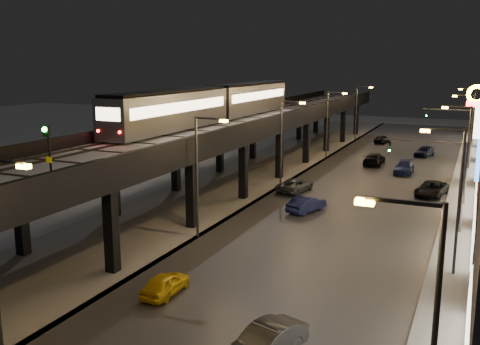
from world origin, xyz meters
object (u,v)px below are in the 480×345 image
(car_mid_dark, at_px, (374,159))
(car_onc_red, at_px, (425,152))
(car_mid_silver, at_px, (295,185))
(car_onc_dark, at_px, (431,190))
(car_onc_silver, at_px, (265,344))
(car_far_white, at_px, (382,140))
(rail_signal, at_px, (48,143))
(subway_train, at_px, (215,103))
(car_taxi, at_px, (165,285))
(car_onc_white, at_px, (404,168))
(car_near_white, at_px, (307,205))

(car_mid_dark, bearing_deg, car_onc_red, -120.26)
(car_mid_silver, bearing_deg, car_onc_dark, -156.29)
(car_onc_silver, bearing_deg, car_far_white, 111.97)
(car_mid_silver, distance_m, car_far_white, 36.48)
(rail_signal, distance_m, car_far_white, 66.54)
(car_onc_red, bearing_deg, car_onc_dark, -66.88)
(car_mid_silver, distance_m, car_mid_dark, 18.10)
(subway_train, height_order, car_taxi, subway_train)
(car_onc_white, bearing_deg, car_onc_silver, -90.58)
(rail_signal, distance_m, car_mid_dark, 48.25)
(subway_train, xyz_separation_m, car_mid_dark, (14.56, 15.42, -7.67))
(subway_train, relative_size, car_taxi, 10.15)
(rail_signal, relative_size, car_mid_silver, 0.62)
(subway_train, height_order, car_onc_white, subway_train)
(car_taxi, bearing_deg, car_mid_silver, -88.98)
(car_near_white, relative_size, car_mid_dark, 0.80)
(car_onc_silver, bearing_deg, car_taxi, 169.24)
(car_near_white, height_order, car_mid_silver, car_near_white)
(car_onc_dark, distance_m, car_onc_white, 10.63)
(car_onc_white, bearing_deg, rail_signal, -106.29)
(rail_signal, bearing_deg, car_mid_dark, 80.13)
(car_near_white, bearing_deg, car_onc_dark, -115.24)
(car_mid_silver, xyz_separation_m, car_onc_dark, (12.59, 3.59, 0.02))
(subway_train, relative_size, car_onc_red, 8.79)
(car_taxi, height_order, car_mid_dark, car_mid_dark)
(car_onc_white, bearing_deg, car_near_white, -105.71)
(car_mid_dark, height_order, car_far_white, car_mid_dark)
(car_mid_silver, height_order, car_onc_white, car_onc_white)
(rail_signal, xyz_separation_m, car_near_white, (6.75, 22.75, -8.09))
(car_onc_silver, distance_m, car_onc_red, 56.50)
(car_mid_silver, bearing_deg, car_near_white, 123.72)
(car_near_white, relative_size, car_onc_silver, 0.93)
(car_onc_silver, height_order, car_onc_red, car_onc_silver)
(car_mid_silver, height_order, car_onc_silver, car_onc_silver)
(car_onc_silver, distance_m, car_onc_white, 43.42)
(car_onc_white, bearing_deg, car_onc_red, 85.26)
(car_near_white, xyz_separation_m, car_mid_dark, (1.41, 24.12, 0.07))
(subway_train, bearing_deg, car_onc_white, 31.43)
(car_near_white, distance_m, car_far_white, 43.03)
(car_mid_dark, distance_m, car_onc_white, 5.76)
(car_onc_white, bearing_deg, car_mid_dark, 135.86)
(subway_train, height_order, car_onc_red, subway_train)
(car_far_white, bearing_deg, car_taxi, 99.23)
(car_taxi, bearing_deg, car_mid_dark, -95.95)
(rail_signal, height_order, car_mid_dark, rail_signal)
(car_near_white, xyz_separation_m, car_onc_white, (5.56, 20.13, 0.00))
(car_taxi, bearing_deg, car_onc_silver, 151.34)
(rail_signal, distance_m, car_onc_white, 45.34)
(rail_signal, height_order, car_onc_silver, rail_signal)
(car_taxi, distance_m, car_onc_white, 40.26)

